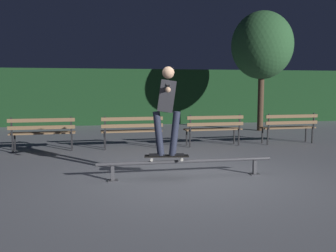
{
  "coord_description": "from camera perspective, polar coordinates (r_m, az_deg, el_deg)",
  "views": [
    {
      "loc": [
        -1.55,
        -6.34,
        1.61
      ],
      "look_at": [
        -0.18,
        0.8,
        0.85
      ],
      "focal_mm": 39.69,
      "sensor_mm": 36.0,
      "label": 1
    }
  ],
  "objects": [
    {
      "name": "ground_plane",
      "position": [
        6.72,
        2.82,
        -7.89
      ],
      "size": [
        90.0,
        90.0,
        0.0
      ],
      "primitive_type": "plane",
      "color": "slate"
    },
    {
      "name": "hedge_backdrop",
      "position": [
        16.63,
        -5.55,
        4.51
      ],
      "size": [
        24.0,
        1.2,
        2.39
      ],
      "primitive_type": "cube",
      "color": "#193D1E",
      "rests_on": "ground"
    },
    {
      "name": "grind_rail",
      "position": [
        6.67,
        2.83,
        -5.76
      ],
      "size": [
        3.18,
        0.18,
        0.32
      ],
      "color": "#47474C",
      "rests_on": "ground"
    },
    {
      "name": "skateboard",
      "position": [
        6.57,
        -0.22,
        -4.68
      ],
      "size": [
        0.8,
        0.32,
        0.09
      ],
      "color": "black",
      "rests_on": "grind_rail"
    },
    {
      "name": "skateboarder",
      "position": [
        6.46,
        -0.19,
        3.51
      ],
      "size": [
        0.63,
        1.39,
        1.56
      ],
      "color": "black",
      "rests_on": "skateboard"
    },
    {
      "name": "park_bench_leftmost",
      "position": [
        9.84,
        -18.71,
        -0.62
      ],
      "size": [
        1.61,
        0.47,
        0.88
      ],
      "color": "black",
      "rests_on": "ground"
    },
    {
      "name": "park_bench_left_center",
      "position": [
        9.78,
        -5.57,
        -0.37
      ],
      "size": [
        1.61,
        0.47,
        0.88
      ],
      "color": "black",
      "rests_on": "ground"
    },
    {
      "name": "park_bench_right_center",
      "position": [
        10.24,
        7.06,
        -0.1
      ],
      "size": [
        1.61,
        0.47,
        0.88
      ],
      "color": "black",
      "rests_on": "ground"
    },
    {
      "name": "park_bench_rightmost",
      "position": [
        11.14,
        18.13,
        0.13
      ],
      "size": [
        1.61,
        0.47,
        0.88
      ],
      "color": "black",
      "rests_on": "ground"
    },
    {
      "name": "tree_far_right",
      "position": [
        14.31,
        14.25,
        11.86
      ],
      "size": [
        2.24,
        2.24,
        4.37
      ],
      "color": "#4C3828",
      "rests_on": "ground"
    }
  ]
}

